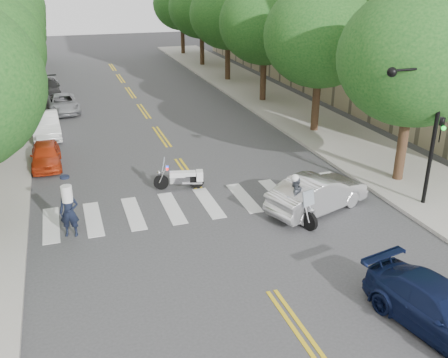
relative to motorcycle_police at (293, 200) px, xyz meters
name	(u,v)px	position (x,y,z in m)	size (l,w,h in m)	color
ground	(271,291)	(-2.56, -3.98, -0.86)	(140.00, 140.00, 0.00)	#38383A
sidewalk_right	(271,100)	(6.94, 18.02, -0.78)	(5.00, 60.00, 0.15)	#9E9991
tree_l_3	(0,20)	(-11.36, 26.02, 4.70)	(6.40, 6.40, 8.45)	#382316
tree_l_4	(7,13)	(-11.36, 34.02, 4.70)	(6.40, 6.40, 8.45)	#382316
tree_l_5	(13,7)	(-11.36, 42.02, 4.70)	(6.40, 6.40, 8.45)	#382316
tree_r_0	(415,57)	(6.24, 2.02, 4.70)	(6.40, 6.40, 8.45)	#382316
tree_r_1	(321,36)	(6.24, 10.02, 4.70)	(6.40, 6.40, 8.45)	#382316
tree_r_2	(265,23)	(6.24, 18.02, 4.70)	(6.40, 6.40, 8.45)	#382316
tree_r_3	(228,14)	(6.24, 26.02, 4.70)	(6.40, 6.40, 8.45)	#382316
tree_r_4	(201,8)	(6.24, 34.02, 4.70)	(6.40, 6.40, 8.45)	#382316
tree_r_5	(182,4)	(6.24, 42.02, 4.70)	(6.40, 6.40, 8.45)	#382316
traffic_signal_pole	(427,118)	(5.16, -0.48, 2.87)	(2.82, 0.42, 6.00)	black
motorcycle_police	(293,200)	(0.00, 0.00, 0.00)	(1.03, 2.31, 1.92)	black
motorcycle_parked	(183,178)	(-3.18, 4.31, -0.36)	(2.18, 0.83, 1.42)	black
officer_standing	(69,212)	(-8.04, 1.46, 0.08)	(0.68, 0.45, 1.86)	black
convertible	(318,193)	(1.34, 0.52, -0.12)	(1.55, 4.46, 1.47)	silver
sedan_blue	(442,310)	(0.93, -7.00, -0.20)	(1.82, 4.49, 1.30)	#0D173A
parked_car_a	(46,155)	(-8.86, 9.02, -0.27)	(1.39, 3.45, 1.18)	red
parked_car_b	(45,125)	(-8.86, 14.02, -0.15)	(1.49, 4.26, 1.40)	white
parked_car_c	(63,103)	(-7.76, 19.52, -0.26)	(1.97, 4.27, 1.19)	gray
parked_car_d	(47,88)	(-8.72, 24.52, -0.19)	(1.87, 4.61, 1.34)	black
parked_car_e	(48,83)	(-8.65, 26.75, -0.19)	(1.57, 3.90, 1.33)	#AAABB0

